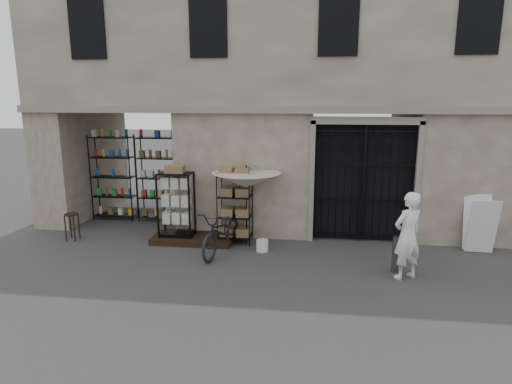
# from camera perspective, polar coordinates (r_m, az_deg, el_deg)

# --- Properties ---
(ground) EXTENTS (80.00, 80.00, 0.00)m
(ground) POSITION_cam_1_polar(r_m,az_deg,el_deg) (9.08, 3.96, -10.38)
(ground) COLOR black
(ground) RESTS_ON ground
(main_building) EXTENTS (14.00, 4.00, 9.00)m
(main_building) POSITION_cam_1_polar(r_m,az_deg,el_deg) (12.41, 5.43, 16.88)
(main_building) COLOR tan
(main_building) RESTS_ON ground
(shop_recess) EXTENTS (3.00, 1.70, 3.00)m
(shop_recess) POSITION_cam_1_polar(r_m,az_deg,el_deg) (12.38, -16.41, 2.51)
(shop_recess) COLOR black
(shop_recess) RESTS_ON ground
(shop_shelving) EXTENTS (2.70, 0.50, 2.50)m
(shop_shelving) POSITION_cam_1_polar(r_m,az_deg,el_deg) (12.89, -15.67, 1.80)
(shop_shelving) COLOR black
(shop_shelving) RESTS_ON ground
(iron_gate) EXTENTS (2.50, 0.21, 3.00)m
(iron_gate) POSITION_cam_1_polar(r_m,az_deg,el_deg) (10.91, 14.02, 1.38)
(iron_gate) COLOR black
(iron_gate) RESTS_ON ground
(step_platform) EXTENTS (2.00, 0.90, 0.15)m
(step_platform) POSITION_cam_1_polar(r_m,az_deg,el_deg) (10.87, -8.34, -6.18)
(step_platform) COLOR black
(step_platform) RESTS_ON ground
(display_cabinet) EXTENTS (0.91, 0.72, 1.73)m
(display_cabinet) POSITION_cam_1_polar(r_m,az_deg,el_deg) (10.75, -10.56, -2.08)
(display_cabinet) COLOR black
(display_cabinet) RESTS_ON step_platform
(wire_rack) EXTENTS (0.80, 0.59, 1.80)m
(wire_rack) POSITION_cam_1_polar(r_m,az_deg,el_deg) (10.50, -2.81, -2.15)
(wire_rack) COLOR black
(wire_rack) RESTS_ON ground
(market_umbrella) EXTENTS (1.87, 1.88, 2.35)m
(market_umbrella) POSITION_cam_1_polar(r_m,az_deg,el_deg) (10.21, -1.29, 2.12)
(market_umbrella) COLOR black
(market_umbrella) RESTS_ON ground
(white_bucket) EXTENTS (0.36, 0.36, 0.27)m
(white_bucket) POSITION_cam_1_polar(r_m,az_deg,el_deg) (10.10, 0.84, -7.15)
(white_bucket) COLOR silver
(white_bucket) RESTS_ON ground
(bicycle) EXTENTS (0.88, 1.15, 1.97)m
(bicycle) POSITION_cam_1_polar(r_m,az_deg,el_deg) (10.08, -4.50, -8.04)
(bicycle) COLOR black
(bicycle) RESTS_ON ground
(wooden_stool) EXTENTS (0.40, 0.40, 0.69)m
(wooden_stool) POSITION_cam_1_polar(r_m,az_deg,el_deg) (11.76, -23.30, -4.20)
(wooden_stool) COLOR black
(wooden_stool) RESTS_ON ground
(steel_bollard) EXTENTS (0.17, 0.17, 0.77)m
(steel_bollard) POSITION_cam_1_polar(r_m,az_deg,el_deg) (9.29, 18.10, -7.92)
(steel_bollard) COLOR #474A54
(steel_bollard) RESTS_ON ground
(shopkeeper) EXTENTS (1.46, 1.84, 0.42)m
(shopkeeper) POSITION_cam_1_polar(r_m,az_deg,el_deg) (9.20, 19.16, -10.75)
(shopkeeper) COLOR white
(shopkeeper) RESTS_ON ground
(easel_sign) EXTENTS (0.64, 0.73, 1.29)m
(easel_sign) POSITION_cam_1_polar(r_m,az_deg,el_deg) (11.15, 27.68, -3.85)
(easel_sign) COLOR silver
(easel_sign) RESTS_ON ground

